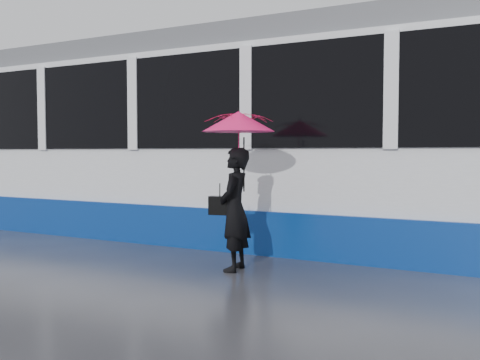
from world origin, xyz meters
The scene contains 6 objects.
ground centered at (0.00, 0.00, 0.00)m, with size 90.00×90.00×0.00m, color #2B2B31.
rails centered at (0.00, 2.50, 0.01)m, with size 34.00×1.51×0.02m.
tram centered at (-2.33, 2.50, 1.64)m, with size 26.00×2.56×3.35m.
woman centered at (1.53, 0.25, 0.75)m, with size 0.55×0.36×1.50m, color black.
umbrella centered at (1.58, 0.25, 1.64)m, with size 1.02×1.02×1.01m.
handbag centered at (1.31, 0.27, 0.78)m, with size 0.28×0.16×0.41m.
Camera 1 is at (4.59, -5.43, 1.44)m, focal length 40.00 mm.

